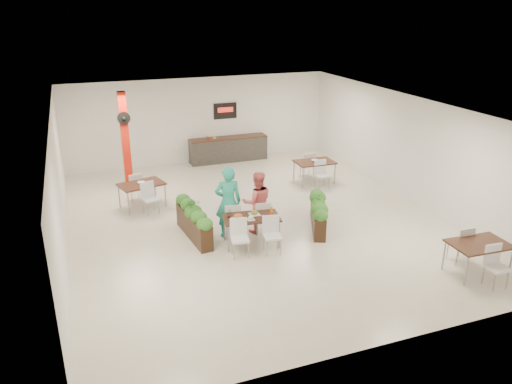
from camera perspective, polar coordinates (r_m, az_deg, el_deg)
ground at (r=14.15m, az=-0.15°, el=-3.18°), size 12.00×12.00×0.00m
room_shell at (r=13.46m, az=-0.16°, el=4.65°), size 10.10×12.10×3.22m
red_column at (r=16.51m, az=-14.70°, el=5.71°), size 0.40×0.41×3.20m
service_counter at (r=19.34m, az=-3.18°, el=4.98°), size 3.00×0.64×2.20m
main_table at (r=12.51m, az=-0.57°, el=-3.33°), size 1.51×1.79×0.92m
diner_man at (r=12.84m, az=-3.20°, el=-1.15°), size 0.76×0.56×1.91m
diner_woman at (r=13.12m, az=0.15°, el=-1.17°), size 0.90×0.75×1.68m
planter_left at (r=13.01m, az=-7.15°, el=-3.05°), size 0.56×2.06×1.08m
planter_right at (r=13.55m, az=7.12°, el=-2.17°), size 1.00×1.80×1.00m
side_table_a at (r=15.17m, az=-12.94°, el=0.55°), size 1.45×1.67×0.92m
side_table_b at (r=16.99m, az=6.71°, el=3.13°), size 1.32×1.63×0.92m
side_table_c at (r=12.24m, az=24.10°, el=-5.85°), size 1.34×1.64×0.92m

